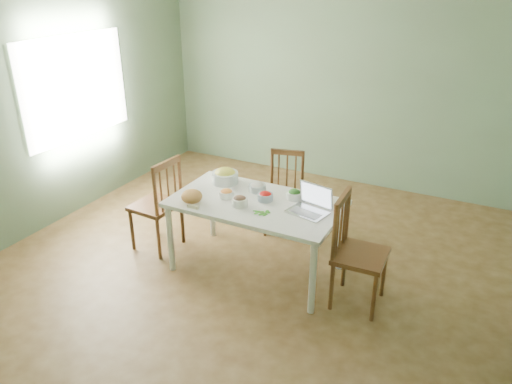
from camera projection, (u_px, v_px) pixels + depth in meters
The scene contains 20 objects.
floor at pixel (252, 260), 5.13m from camera, with size 5.00×5.00×0.00m, color #473014.
wall_back at pixel (337, 85), 6.59m from camera, with size 5.00×0.00×2.70m, color #55694D.
wall_front at pixel (29, 272), 2.54m from camera, with size 5.00×0.00×2.70m, color #55694D.
wall_left at pixel (57, 106), 5.60m from camera, with size 0.00×5.00×2.70m, color #55694D.
window_left at pixel (76, 87), 5.77m from camera, with size 0.04×1.60×1.20m, color white.
dining_table at pixel (256, 236), 4.83m from camera, with size 1.61×0.91×0.76m, color white, non-canonical shape.
chair_far at pixel (284, 194), 5.51m from camera, with size 0.41×0.39×0.93m, color #442912, non-canonical shape.
chair_left at pixel (155, 203), 5.18m from camera, with size 0.46×0.44×1.03m, color #442912, non-canonical shape.
chair_right at pixel (361, 253), 4.27m from camera, with size 0.46×0.44×1.04m, color #442912, non-canonical shape.
bread_boule at pixel (192, 196), 4.62m from camera, with size 0.20×0.20×0.13m, color tan.
butter_stick at pixel (193, 207), 4.54m from camera, with size 0.11×0.03×0.03m, color beige.
bowl_squash at pixel (225, 176), 5.04m from camera, with size 0.27×0.27×0.16m, color #DFBE4F, non-canonical shape.
bowl_carrot at pixel (226, 193), 4.74m from camera, with size 0.15×0.15×0.08m, color #FFA83B, non-canonical shape.
bowl_onion at pixel (257, 187), 4.87m from camera, with size 0.17×0.17×0.09m, color silver, non-canonical shape.
bowl_mushroom at pixel (240, 201), 4.57m from camera, with size 0.15×0.15×0.10m, color black, non-canonical shape.
bowl_redpep at pixel (265, 196), 4.68m from camera, with size 0.15×0.15×0.09m, color #D9000A, non-canonical shape.
bowl_broccoli at pixel (294, 194), 4.71m from camera, with size 0.15×0.15×0.09m, color #2B4F1F, non-canonical shape.
flatbread at pixel (304, 195), 4.79m from camera, with size 0.22×0.22×0.02m, color #E3C185.
basil_bunch at pixel (261, 212), 4.46m from camera, with size 0.18×0.18×0.02m, color #1B7413, non-canonical shape.
laptop at pixel (308, 201), 4.40m from camera, with size 0.35×0.28×0.25m, color silver, non-canonical shape.
Camera 1 is at (2.02, -3.87, 2.79)m, focal length 34.40 mm.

